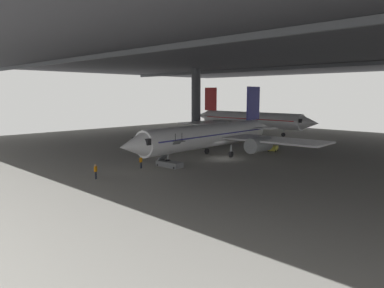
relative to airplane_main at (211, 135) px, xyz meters
name	(u,v)px	position (x,y,z in m)	size (l,w,h in m)	color
ground_plane	(222,159)	(1.94, 0.27, -3.29)	(110.00, 110.00, 0.00)	gray
hangar_structure	(275,55)	(1.82, 14.03, 12.55)	(121.00, 99.00, 16.48)	#4C4F54
airplane_main	(211,135)	(0.00, 0.00, 0.00)	(32.33, 33.48, 10.62)	white
boarding_stairs	(170,161)	(1.06, -9.28, -2.58)	(4.10, 1.71, 4.48)	slate
crew_worker_near_nose	(96,171)	(0.38, -19.73, -2.33)	(0.38, 0.48, 1.69)	#232838
crew_worker_by_stairs	(141,161)	(-0.89, -12.47, -2.41)	(0.31, 0.53, 1.56)	#232838
airplane_distant	(248,119)	(-15.92, 31.36, 0.08)	(34.91, 33.53, 11.03)	white
baggage_tug	(273,148)	(3.56, 11.39, -2.77)	(1.86, 2.47, 0.90)	yellow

